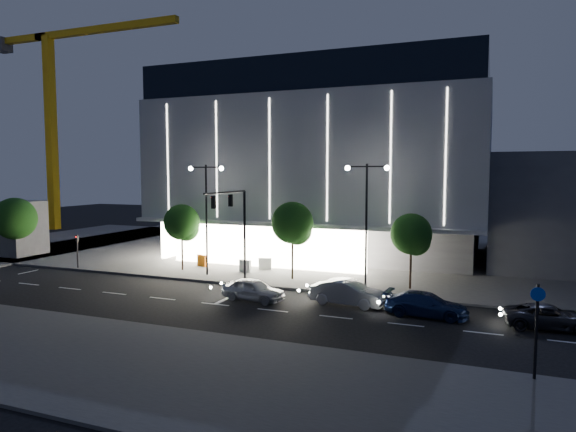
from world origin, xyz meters
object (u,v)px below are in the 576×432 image
(car_second, at_px, (348,293))
(car_fourth, at_px, (550,317))
(street_lamp_east, at_px, (366,207))
(street_lamp_west, at_px, (206,203))
(car_lead, at_px, (253,290))
(cycle_sign_pole, at_px, (536,327))
(barrier_b, at_px, (245,266))
(barrier_a, at_px, (202,261))
(barrier_d, at_px, (265,264))
(car_third, at_px, (426,305))
(ped_signal_far, at_px, (77,248))
(tree_left, at_px, (182,224))
(tree_right, at_px, (412,236))
(traffic_mast, at_px, (236,219))
(tower_crane, at_px, (55,88))
(tree_mid, at_px, (293,225))

(car_second, xyz_separation_m, car_fourth, (11.36, -0.79, -0.15))
(street_lamp_east, bearing_deg, street_lamp_west, 180.00)
(car_lead, bearing_deg, street_lamp_west, 57.53)
(car_second, bearing_deg, cycle_sign_pole, -124.96)
(car_lead, bearing_deg, barrier_b, 37.24)
(barrier_a, xyz_separation_m, barrier_d, (5.81, 0.62, 0.00))
(street_lamp_west, height_order, car_third, street_lamp_west)
(car_second, xyz_separation_m, barrier_d, (-9.46, 8.25, -0.14))
(ped_signal_far, relative_size, cycle_sign_pole, 0.75)
(ped_signal_far, relative_size, barrier_b, 2.73)
(cycle_sign_pole, xyz_separation_m, barrier_b, (-20.64, 15.62, -1.64))
(tree_left, height_order, car_third, tree_left)
(ped_signal_far, relative_size, barrier_d, 2.73)
(street_lamp_east, relative_size, car_second, 1.87)
(barrier_b, bearing_deg, barrier_d, 67.37)
(ped_signal_far, bearing_deg, barrier_d, 18.51)
(tree_right, xyz_separation_m, car_lead, (-9.17, -6.75, -3.16))
(traffic_mast, distance_m, car_second, 10.07)
(car_fourth, xyz_separation_m, barrier_d, (-20.83, 9.04, 0.01))
(ped_signal_far, xyz_separation_m, car_fourth, (36.30, -3.86, -1.25))
(cycle_sign_pole, distance_m, tower_crane, 72.83)
(tree_left, xyz_separation_m, tree_right, (19.00, -0.00, -0.15))
(tree_left, distance_m, car_second, 17.17)
(car_second, distance_m, car_third, 4.97)
(tree_mid, distance_m, tree_right, 9.01)
(car_third, bearing_deg, car_fourth, -85.85)
(tree_right, height_order, barrier_d, tree_right)
(street_lamp_east, bearing_deg, barrier_b, 168.78)
(cycle_sign_pole, xyz_separation_m, car_fourth, (1.30, 8.14, -1.64))
(cycle_sign_pole, relative_size, tower_crane, 0.12)
(car_fourth, height_order, barrier_a, car_fourth)
(street_lamp_west, distance_m, car_lead, 10.35)
(car_third, bearing_deg, barrier_a, 71.52)
(street_lamp_west, height_order, cycle_sign_pole, street_lamp_west)
(tree_left, xyz_separation_m, car_lead, (9.83, -6.75, -3.31))
(tree_right, distance_m, car_fourth, 10.94)
(cycle_sign_pole, height_order, barrier_a, cycle_sign_pole)
(car_lead, bearing_deg, barrier_a, 53.71)
(ped_signal_far, height_order, car_third, ped_signal_far)
(street_lamp_west, relative_size, cycle_sign_pole, 2.25)
(tree_mid, height_order, barrier_a, tree_mid)
(barrier_d, bearing_deg, tree_left, -172.45)
(tree_right, height_order, barrier_a, tree_right)
(cycle_sign_pole, distance_m, tree_left, 29.81)
(tree_mid, height_order, car_fourth, tree_mid)
(tree_mid, relative_size, barrier_b, 5.59)
(car_second, height_order, car_third, car_second)
(ped_signal_far, distance_m, car_fourth, 36.53)
(car_second, height_order, car_fourth, car_second)
(tower_crane, bearing_deg, barrier_d, -23.87)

